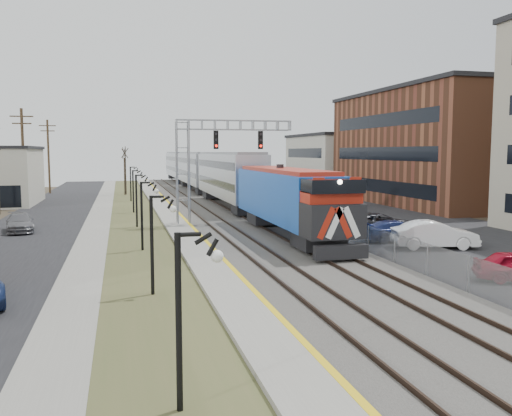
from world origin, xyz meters
name	(u,v)px	position (x,y,z in m)	size (l,w,h in m)	color
ground	(319,362)	(0.00, 0.00, 0.00)	(160.00, 160.00, 0.00)	#473D2D
street_west	(44,219)	(-11.50, 35.00, 0.02)	(7.00, 120.00, 0.04)	black
sidewalk	(99,217)	(-7.00, 35.00, 0.04)	(2.00, 120.00, 0.08)	gray
grass_median	(135,217)	(-4.00, 35.00, 0.03)	(4.00, 120.00, 0.06)	#464C28
platform	(169,215)	(-1.00, 35.00, 0.12)	(2.00, 120.00, 0.24)	gray
ballast_bed	(224,213)	(4.00, 35.00, 0.10)	(8.00, 120.00, 0.20)	#595651
parking_lot	(346,211)	(16.00, 35.00, 0.02)	(16.00, 120.00, 0.04)	black
platform_edge	(179,213)	(-0.12, 35.00, 0.24)	(0.24, 120.00, 0.01)	gold
track_near	(202,212)	(2.00, 35.00, 0.28)	(1.58, 120.00, 0.15)	#2D2119
track_far	(240,211)	(5.50, 35.00, 0.28)	(1.58, 120.00, 0.15)	#2D2119
train	(205,173)	(5.50, 55.91, 2.92)	(3.00, 85.85, 5.33)	blue
signal_gantry	(205,153)	(1.22, 27.99, 5.59)	(9.00, 1.07, 8.15)	gray
lampposts	(142,216)	(-4.00, 18.29, 2.00)	(0.14, 62.14, 4.00)	black
fence	(268,205)	(8.20, 35.00, 0.80)	(0.04, 120.00, 1.60)	gray
buildings_east	(500,145)	(30.00, 31.18, 6.31)	(16.00, 76.00, 15.00)	#9D947F
bare_trees	(35,185)	(-12.66, 38.91, 2.70)	(12.30, 42.30, 5.95)	#382D23
car_lot_b	(435,235)	(12.72, 14.55, 0.81)	(1.71, 4.90, 1.61)	white
car_lot_c	(378,224)	(12.27, 20.82, 0.71)	(2.35, 5.11, 1.42)	black
car_lot_d	(397,231)	(11.82, 17.42, 0.66)	(1.84, 4.52, 1.31)	navy
car_lot_e	(310,201)	(13.12, 37.15, 0.79)	(1.86, 4.63, 1.58)	slate
car_street_b	(20,223)	(-12.15, 27.68, 0.64)	(1.80, 4.43, 1.29)	slate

